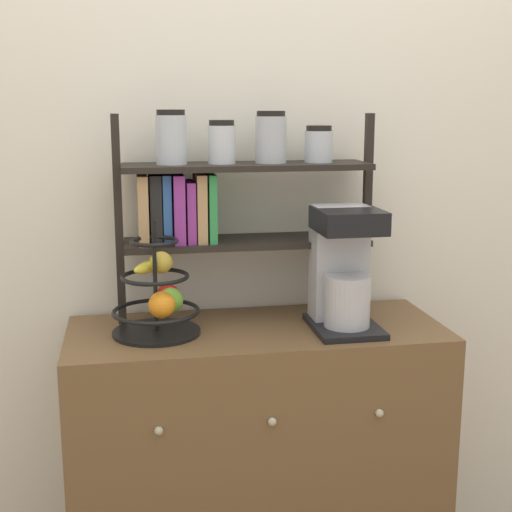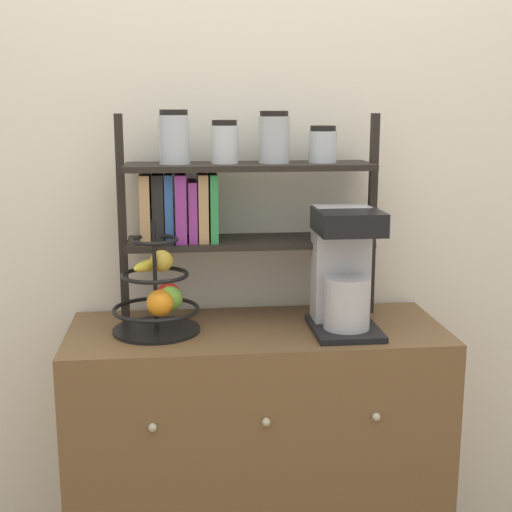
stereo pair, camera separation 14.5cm
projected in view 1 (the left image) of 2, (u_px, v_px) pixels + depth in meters
The scene contains 5 objects.
wall_back at pixel (242, 181), 2.30m from camera, with size 7.00×0.05×2.60m, color silver.
sideboard at pixel (257, 464), 2.22m from camera, with size 1.12×0.47×0.89m.
coffee_maker at pixel (343, 267), 2.10m from camera, with size 0.19×0.25×0.36m.
fruit_stand at pixel (159, 296), 2.05m from camera, with size 0.26×0.26×0.33m.
shelf_hutch at pixel (219, 190), 2.15m from camera, with size 0.79×0.20×0.64m.
Camera 1 is at (-0.37, -1.78, 1.54)m, focal length 50.00 mm.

